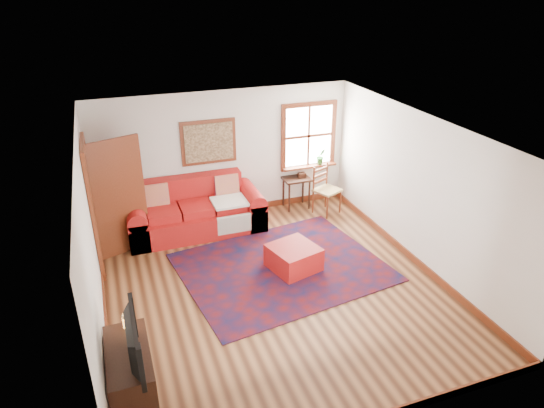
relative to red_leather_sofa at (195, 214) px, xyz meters
name	(u,v)px	position (x,y,z in m)	size (l,w,h in m)	color
ground	(273,287)	(0.73, -2.27, -0.33)	(5.50, 5.50, 0.00)	#452312
room_envelope	(273,189)	(0.73, -2.25, 1.33)	(5.04, 5.54, 2.52)	silver
window	(310,143)	(2.51, 0.44, 0.99)	(1.18, 0.20, 1.38)	white
doorway	(109,200)	(-1.48, -0.48, 0.74)	(0.89, 1.08, 2.14)	black
framed_artwork	(209,142)	(0.43, 0.45, 1.22)	(1.05, 0.07, 0.85)	maroon
persian_rug	(282,267)	(1.06, -1.80, -0.32)	(3.19, 2.55, 0.02)	#4E0B0C
red_leather_sofa	(195,214)	(0.00, 0.00, 0.00)	(2.51, 1.04, 0.98)	#AE1716
red_ottoman	(294,258)	(1.22, -1.89, -0.12)	(0.71, 0.71, 0.41)	#AE1716
side_table	(296,184)	(2.16, 0.26, 0.21)	(0.54, 0.41, 0.65)	black
ladder_back_chair	(325,187)	(2.61, -0.13, 0.21)	(0.60, 0.59, 0.99)	tan
media_cabinet	(131,372)	(-1.51, -3.67, -0.03)	(0.49, 1.09, 0.60)	black
television	(127,342)	(-1.49, -3.85, 0.55)	(0.97, 0.13, 0.56)	black
candle_hurricane	(128,321)	(-1.46, -3.25, 0.36)	(0.12, 0.12, 0.18)	silver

